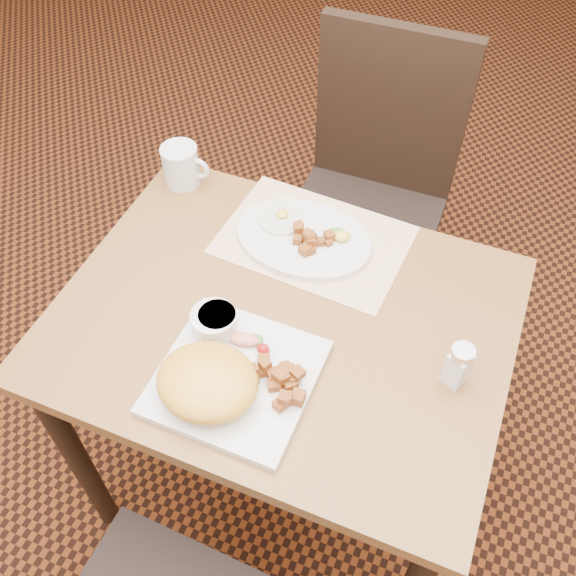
{
  "coord_description": "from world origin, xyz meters",
  "views": [
    {
      "loc": [
        0.3,
        -0.71,
        1.78
      ],
      "look_at": [
        0.0,
        0.02,
        0.82
      ],
      "focal_mm": 40.0,
      "sensor_mm": 36.0,
      "label": 1
    }
  ],
  "objects_px": {
    "plate_square": "(236,377)",
    "coffee_mug": "(182,165)",
    "plate_oval": "(303,239)",
    "table": "(283,347)",
    "chair_far": "(372,186)",
    "salt_shaker": "(458,365)"
  },
  "relations": [
    {
      "from": "salt_shaker",
      "to": "table",
      "type": "bearing_deg",
      "value": 177.0
    },
    {
      "from": "table",
      "to": "chair_far",
      "type": "relative_size",
      "value": 0.93
    },
    {
      "from": "plate_square",
      "to": "table",
      "type": "bearing_deg",
      "value": 82.53
    },
    {
      "from": "table",
      "to": "plate_oval",
      "type": "bearing_deg",
      "value": 100.12
    },
    {
      "from": "table",
      "to": "plate_oval",
      "type": "distance_m",
      "value": 0.24
    },
    {
      "from": "salt_shaker",
      "to": "chair_far",
      "type": "bearing_deg",
      "value": 116.87
    },
    {
      "from": "plate_oval",
      "to": "chair_far",
      "type": "bearing_deg",
      "value": 86.02
    },
    {
      "from": "chair_far",
      "to": "salt_shaker",
      "type": "xyz_separation_m",
      "value": [
        0.35,
        -0.7,
        0.26
      ]
    },
    {
      "from": "coffee_mug",
      "to": "salt_shaker",
      "type": "bearing_deg",
      "value": -22.71
    },
    {
      "from": "chair_far",
      "to": "plate_oval",
      "type": "relative_size",
      "value": 3.19
    },
    {
      "from": "salt_shaker",
      "to": "coffee_mug",
      "type": "relative_size",
      "value": 0.85
    },
    {
      "from": "plate_oval",
      "to": "coffee_mug",
      "type": "bearing_deg",
      "value": 166.84
    },
    {
      "from": "plate_oval",
      "to": "salt_shaker",
      "type": "distance_m",
      "value": 0.45
    },
    {
      "from": "plate_square",
      "to": "coffee_mug",
      "type": "bearing_deg",
      "value": 127.87
    },
    {
      "from": "chair_far",
      "to": "coffee_mug",
      "type": "bearing_deg",
      "value": 45.8
    },
    {
      "from": "chair_far",
      "to": "salt_shaker",
      "type": "distance_m",
      "value": 0.83
    },
    {
      "from": "plate_square",
      "to": "plate_oval",
      "type": "relative_size",
      "value": 0.92
    },
    {
      "from": "plate_square",
      "to": "coffee_mug",
      "type": "distance_m",
      "value": 0.58
    },
    {
      "from": "chair_far",
      "to": "table",
      "type": "bearing_deg",
      "value": 89.44
    },
    {
      "from": "chair_far",
      "to": "plate_square",
      "type": "relative_size",
      "value": 3.46
    },
    {
      "from": "plate_square",
      "to": "plate_oval",
      "type": "height_order",
      "value": "plate_oval"
    },
    {
      "from": "plate_oval",
      "to": "salt_shaker",
      "type": "xyz_separation_m",
      "value": [
        0.39,
        -0.22,
        0.04
      ]
    }
  ]
}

